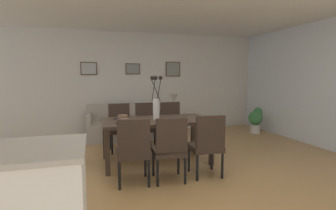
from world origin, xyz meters
TOP-DOWN VIEW (x-y plane):
  - ground_plane at (0.00, 0.00)m, footprint 9.00×9.00m
  - back_wall_panel at (0.00, 3.25)m, footprint 9.00×0.10m
  - side_window_wall at (3.65, 0.40)m, footprint 0.10×6.30m
  - dining_table at (0.15, 0.62)m, footprint 1.80×0.94m
  - dining_chair_near_left at (-0.37, -0.23)m, footprint 0.47×0.47m
  - dining_chair_near_right at (-0.37, 1.53)m, footprint 0.45×0.45m
  - dining_chair_far_left at (0.12, -0.28)m, footprint 0.47×0.47m
  - dining_chair_far_right at (0.17, 1.52)m, footprint 0.44×0.44m
  - dining_chair_mid_left at (0.70, -0.24)m, footprint 0.46×0.46m
  - dining_chair_mid_right at (0.71, 1.52)m, footprint 0.46×0.46m
  - centerpiece_vase at (0.15, 0.63)m, footprint 0.21×0.23m
  - placemat_near_left at (-0.39, 0.41)m, footprint 0.32×0.32m
  - bowl_near_left at (-0.39, 0.41)m, footprint 0.17×0.17m
  - placemat_near_right at (-0.39, 0.84)m, footprint 0.32×0.32m
  - bowl_near_right at (-0.39, 0.84)m, footprint 0.17×0.17m
  - sofa at (-0.14, 2.52)m, footprint 1.78×0.84m
  - side_table at (1.05, 2.47)m, footprint 0.36×0.36m
  - table_lamp at (1.05, 2.47)m, footprint 0.22×0.22m
  - framed_picture_left at (-0.95, 3.18)m, footprint 0.39×0.03m
  - framed_picture_center at (0.15, 3.18)m, footprint 0.38×0.03m
  - framed_picture_right at (1.25, 3.18)m, footprint 0.41×0.03m
  - potted_plant at (3.16, 2.11)m, footprint 0.36×0.36m

SIDE VIEW (x-z plane):
  - ground_plane at x=0.00m, z-range 0.00..0.00m
  - side_table at x=1.05m, z-range 0.00..0.52m
  - sofa at x=-0.14m, z-range -0.12..0.68m
  - potted_plant at x=3.16m, z-range 0.04..0.71m
  - dining_chair_near_left at x=-0.37m, z-range 0.05..0.97m
  - dining_chair_near_right at x=-0.37m, z-range 0.05..0.97m
  - dining_chair_far_left at x=0.12m, z-range 0.05..0.97m
  - dining_chair_far_right at x=0.17m, z-range 0.05..0.97m
  - dining_chair_mid_left at x=0.70m, z-range 0.05..0.97m
  - dining_chair_mid_right at x=0.71m, z-range 0.05..0.97m
  - dining_table at x=0.15m, z-range 0.29..1.03m
  - placemat_near_left at x=-0.39m, z-range 0.74..0.75m
  - placemat_near_right at x=-0.39m, z-range 0.74..0.75m
  - bowl_near_left at x=-0.39m, z-range 0.75..0.81m
  - bowl_near_right at x=-0.39m, z-range 0.75..0.81m
  - table_lamp at x=1.05m, z-range 0.64..1.15m
  - centerpiece_vase at x=0.15m, z-range 0.66..1.39m
  - back_wall_panel at x=0.00m, z-range 0.00..2.60m
  - side_window_wall at x=3.65m, z-range 0.00..2.60m
  - framed_picture_left at x=-0.95m, z-range 1.50..1.82m
  - framed_picture_right at x=1.25m, z-range 1.46..1.86m
  - framed_picture_center at x=0.15m, z-range 1.52..1.80m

